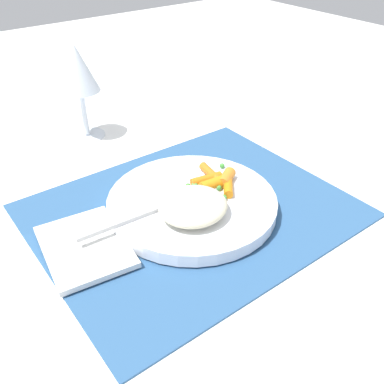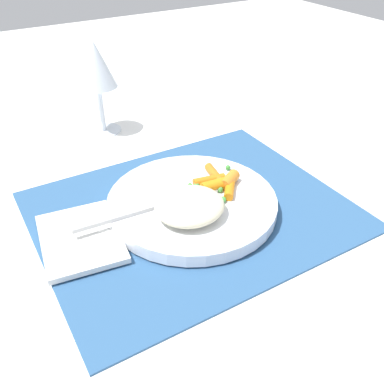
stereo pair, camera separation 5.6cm
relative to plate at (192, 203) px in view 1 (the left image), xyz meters
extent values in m
plane|color=white|center=(0.00, 0.00, -0.02)|extent=(2.40, 2.40, 0.00)
cube|color=#2D5684|center=(0.00, 0.00, -0.01)|extent=(0.44, 0.35, 0.01)
cylinder|color=white|center=(0.00, 0.00, 0.00)|extent=(0.24, 0.24, 0.02)
ellipsoid|color=beige|center=(-0.02, -0.03, 0.02)|extent=(0.10, 0.09, 0.03)
cylinder|color=orange|center=(0.06, 0.03, 0.02)|extent=(0.02, 0.05, 0.01)
cylinder|color=orange|center=(0.04, 0.02, 0.02)|extent=(0.05, 0.02, 0.01)
cylinder|color=orange|center=(0.06, 0.00, 0.02)|extent=(0.04, 0.03, 0.02)
cylinder|color=orange|center=(0.05, -0.02, 0.02)|extent=(0.04, 0.04, 0.01)
cylinder|color=orange|center=(0.04, 0.00, 0.02)|extent=(0.04, 0.02, 0.02)
sphere|color=#5AA334|center=(0.07, 0.01, 0.01)|extent=(0.01, 0.01, 0.01)
sphere|color=green|center=(0.01, -0.02, 0.01)|extent=(0.01, 0.01, 0.01)
sphere|color=#4B9D44|center=(0.02, 0.02, 0.01)|extent=(0.01, 0.01, 0.01)
sphere|color=#51B740|center=(0.03, -0.01, 0.01)|extent=(0.01, 0.01, 0.01)
sphere|color=green|center=(0.09, 0.04, 0.01)|extent=(0.01, 0.01, 0.01)
sphere|color=#5AA93D|center=(0.03, -0.03, 0.01)|extent=(0.01, 0.01, 0.01)
sphere|color=#489B42|center=(0.04, -0.01, 0.01)|extent=(0.01, 0.01, 0.01)
sphere|color=#528D35|center=(0.04, 0.01, 0.01)|extent=(0.01, 0.01, 0.01)
sphere|color=green|center=(0.01, 0.02, 0.01)|extent=(0.01, 0.01, 0.01)
sphere|color=green|center=(0.08, 0.01, 0.01)|extent=(0.01, 0.01, 0.01)
sphere|color=green|center=(0.03, -0.03, 0.01)|extent=(0.01, 0.01, 0.01)
sphere|color=green|center=(0.03, 0.01, 0.01)|extent=(0.01, 0.01, 0.01)
cube|color=silver|center=(0.02, 0.00, 0.01)|extent=(0.05, 0.02, 0.01)
cube|color=silver|center=(-0.09, 0.01, 0.01)|extent=(0.17, 0.02, 0.01)
cylinder|color=silver|center=(-0.02, 0.31, -0.01)|extent=(0.07, 0.07, 0.00)
cylinder|color=silver|center=(-0.02, 0.31, 0.03)|extent=(0.01, 0.01, 0.09)
cone|color=silver|center=(-0.02, 0.31, 0.12)|extent=(0.07, 0.07, 0.08)
cube|color=white|center=(-0.16, 0.01, -0.01)|extent=(0.12, 0.14, 0.01)
camera|label=1|loc=(-0.30, -0.40, 0.36)|focal=40.12mm
camera|label=2|loc=(-0.25, -0.43, 0.36)|focal=40.12mm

